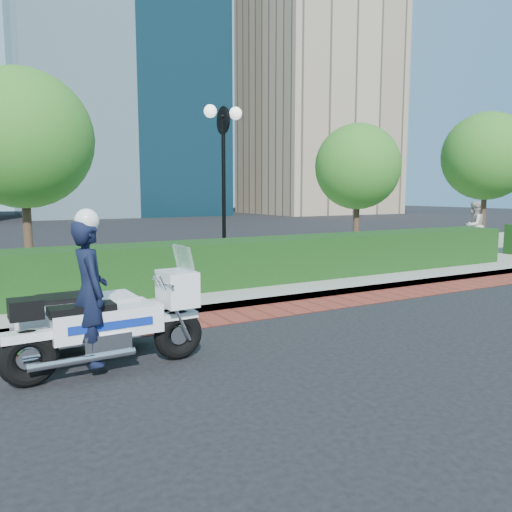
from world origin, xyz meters
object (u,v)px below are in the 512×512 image
tree_c (358,167)px  tree_d (487,156)px  pedestrian (474,226)px  tree_b (22,139)px  police_motorcycle (92,312)px  lamppost (224,163)px

tree_c → tree_d: bearing=0.0°
tree_d → pedestrian: tree_d is taller
tree_b → pedestrian: tree_b is taller
tree_c → pedestrian: 5.03m
tree_b → police_motorcycle: bearing=-88.4°
tree_b → tree_c: 10.01m
tree_b → pedestrian: bearing=-4.5°
tree_b → pedestrian: size_ratio=2.77×
tree_d → pedestrian: size_ratio=2.93×
lamppost → tree_c: 5.65m
tree_b → tree_d: bearing=0.0°
tree_c → lamppost: bearing=-166.7°
lamppost → pedestrian: size_ratio=2.39×
tree_d → pedestrian: 3.48m
police_motorcycle → tree_d: bearing=19.2°
tree_c → tree_d: size_ratio=0.83×
tree_c → police_motorcycle: bearing=-146.9°
lamppost → pedestrian: (9.97, 0.16, -1.93)m
tree_b → tree_c: (10.00, -0.00, -0.39)m
tree_d → pedestrian: (-2.03, -1.14, -2.58)m
lamppost → pedestrian: lamppost is taller
lamppost → tree_d: bearing=6.2°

